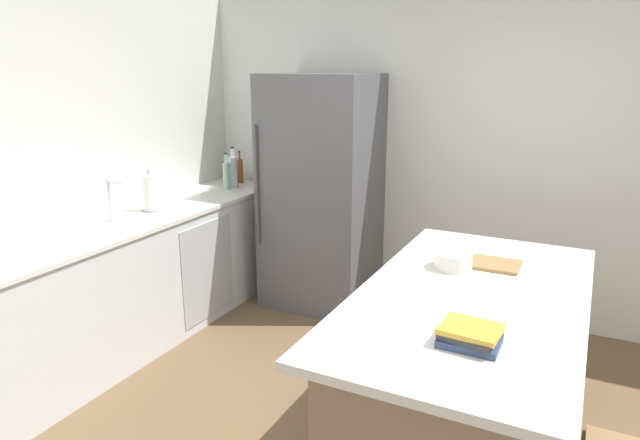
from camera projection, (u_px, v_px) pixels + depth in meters
name	position (u px, v px, depth m)	size (l,w,h in m)	color
wall_rear	(481.00, 155.00, 4.33)	(6.00, 0.10, 2.60)	silver
wall_left	(9.00, 178.00, 3.46)	(0.10, 6.00, 2.60)	silver
counter_run_left	(144.00, 276.00, 4.11)	(0.66, 2.86, 0.93)	silver
kitchen_island	(465.00, 380.00, 2.74)	(1.01, 1.91, 0.94)	#8E755B
refrigerator	(321.00, 193.00, 4.59)	(0.86, 0.74, 1.92)	#56565B
sink_faucet	(111.00, 199.00, 3.80)	(0.15, 0.05, 0.30)	silver
paper_towel_roll	(150.00, 193.00, 4.09)	(0.14, 0.14, 0.31)	gray
vinegar_bottle	(240.00, 171.00, 5.09)	(0.06, 0.06, 0.29)	#994C23
hot_sauce_bottle	(233.00, 175.00, 5.03)	(0.05, 0.05, 0.22)	red
soda_bottle	(233.00, 171.00, 4.90)	(0.08, 0.08, 0.36)	silver
gin_bottle	(227.00, 175.00, 4.82)	(0.06, 0.06, 0.32)	#8CB79E
cookbook_stack	(470.00, 335.00, 2.13)	(0.24, 0.21, 0.08)	#334770
mixing_bowl	(453.00, 261.00, 2.93)	(0.20, 0.20, 0.09)	silver
cutting_board	(491.00, 264.00, 2.99)	(0.30, 0.23, 0.02)	#9E7042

